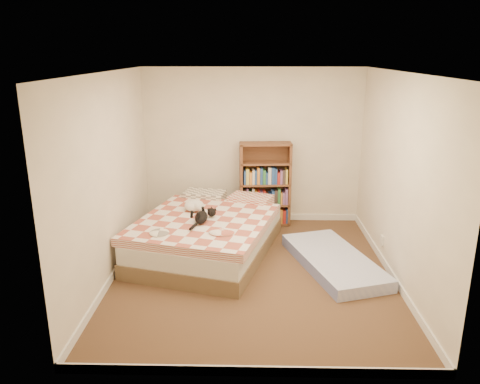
{
  "coord_description": "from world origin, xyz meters",
  "views": [
    {
      "loc": [
        -0.04,
        -5.45,
        2.73
      ],
      "look_at": [
        -0.17,
        0.3,
        0.99
      ],
      "focal_mm": 35.0,
      "sensor_mm": 36.0,
      "label": 1
    }
  ],
  "objects_px": {
    "floor_mattress": "(333,261)",
    "black_cat": "(202,216)",
    "bookshelf": "(265,194)",
    "bed": "(208,233)",
    "white_dog": "(195,206)"
  },
  "relations": [
    {
      "from": "floor_mattress",
      "to": "white_dog",
      "type": "height_order",
      "value": "white_dog"
    },
    {
      "from": "bookshelf",
      "to": "white_dog",
      "type": "xyz_separation_m",
      "value": [
        -1.03,
        -0.98,
        0.11
      ]
    },
    {
      "from": "bed",
      "to": "bookshelf",
      "type": "relative_size",
      "value": 1.95
    },
    {
      "from": "floor_mattress",
      "to": "black_cat",
      "type": "relative_size",
      "value": 2.7
    },
    {
      "from": "bed",
      "to": "black_cat",
      "type": "height_order",
      "value": "black_cat"
    },
    {
      "from": "bed",
      "to": "bookshelf",
      "type": "height_order",
      "value": "bookshelf"
    },
    {
      "from": "floor_mattress",
      "to": "black_cat",
      "type": "height_order",
      "value": "black_cat"
    },
    {
      "from": "bookshelf",
      "to": "floor_mattress",
      "type": "height_order",
      "value": "bookshelf"
    },
    {
      "from": "black_cat",
      "to": "white_dog",
      "type": "relative_size",
      "value": 1.79
    },
    {
      "from": "bed",
      "to": "white_dog",
      "type": "relative_size",
      "value": 7.35
    },
    {
      "from": "floor_mattress",
      "to": "white_dog",
      "type": "distance_m",
      "value": 2.07
    },
    {
      "from": "bookshelf",
      "to": "white_dog",
      "type": "height_order",
      "value": "bookshelf"
    },
    {
      "from": "bed",
      "to": "bookshelf",
      "type": "bearing_deg",
      "value": 69.75
    },
    {
      "from": "floor_mattress",
      "to": "white_dog",
      "type": "relative_size",
      "value": 4.85
    },
    {
      "from": "bookshelf",
      "to": "floor_mattress",
      "type": "xyz_separation_m",
      "value": [
        0.87,
        -1.6,
        -0.43
      ]
    }
  ]
}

